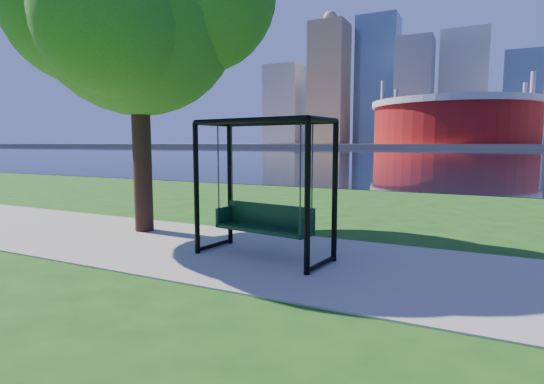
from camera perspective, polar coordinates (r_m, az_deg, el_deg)
The scene contains 8 objects.
ground at distance 8.62m, azimuth 1.78°, elevation -8.07°, with size 900.00×900.00×0.00m, color #1E5114.
path at distance 8.18m, azimuth 0.32°, elevation -8.76°, with size 120.00×4.00×0.03m, color #9E937F.
river at distance 109.68m, azimuth 24.39°, elevation 4.81°, with size 900.00×180.00×0.02m, color black.
far_bank at distance 313.63m, azimuth 25.61°, elevation 5.67°, with size 900.00×228.00×2.00m, color #937F60.
stadium at distance 243.28m, azimuth 23.19°, elevation 8.84°, with size 83.00×83.00×32.00m.
skyline at distance 328.82m, azimuth 25.18°, elevation 11.80°, with size 392.00×66.00×96.50m.
swing at distance 7.96m, azimuth -1.06°, elevation 0.00°, with size 2.69×1.45×2.62m.
park_tree at distance 11.38m, azimuth -17.70°, elevation 22.81°, with size 6.28×5.68×7.80m.
Camera 1 is at (3.43, -7.61, 2.17)m, focal length 28.00 mm.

